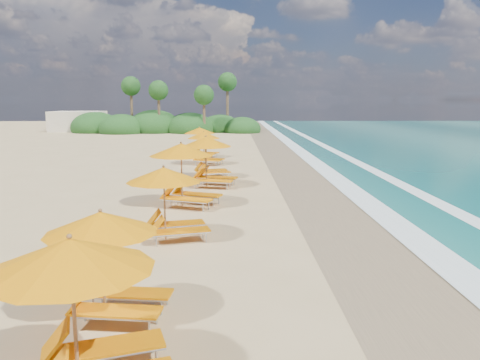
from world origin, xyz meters
The scene contains 13 objects.
ground centered at (0.00, 0.00, 0.00)m, with size 160.00×160.00×0.00m, color tan.
wet_sand centered at (4.00, 0.00, 0.01)m, with size 4.00×160.00×0.01m, color #8F7855.
surf_foam centered at (6.70, 0.00, 0.03)m, with size 4.00×160.00×0.01m.
station_1 centered at (-2.45, -11.92, 1.39)m, with size 3.14×3.07×2.48m.
station_2 centered at (-2.72, -9.53, 1.27)m, with size 2.62×2.47×2.27m.
station_3 centered at (-2.25, -4.07, 1.33)m, with size 2.95×2.85×2.38m.
station_4 centered at (-2.21, 0.61, 1.51)m, with size 3.47×3.42×2.69m.
station_5 centered at (-1.43, 5.03, 1.47)m, with size 3.24×3.13×2.62m.
station_6 centered at (-1.66, 7.78, 1.33)m, with size 2.94×2.84×2.38m.
station_7 centered at (-2.10, 13.28, 1.28)m, with size 2.91×2.85×2.29m.
station_8 centered at (-2.64, 17.13, 1.33)m, with size 3.02×2.95×2.37m.
treeline centered at (-9.94, 45.51, 1.00)m, with size 25.80×8.80×9.74m.
beach_building centered at (-22.00, 48.00, 1.40)m, with size 7.00×5.00×2.80m, color beige.
Camera 1 is at (-0.29, -18.49, 4.37)m, focal length 35.09 mm.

